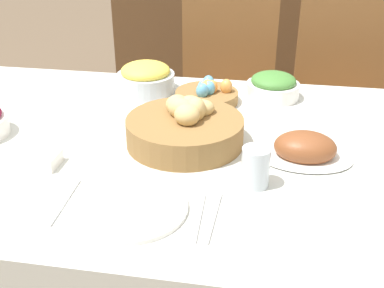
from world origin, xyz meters
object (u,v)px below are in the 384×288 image
Objects in this scene: chair_far_right at (344,105)px; fork at (64,202)px; butter_dish at (35,159)px; spoon at (213,217)px; green_salad_bowl at (273,86)px; dinner_plate at (130,207)px; bread_basket at (186,127)px; chair_far_center at (226,97)px; knife at (199,215)px; pineapple_bowl at (146,78)px; egg_basket at (207,94)px; sideboard at (246,46)px; ham_platter at (305,149)px; drinking_cup at (255,167)px.

fork is at bearing -127.00° from chair_far_right.
fork is 0.20m from butter_dish.
fork is 1.00× the size of spoon.
green_salad_bowl is 0.75m from dinner_plate.
dinner_plate is at bearing -100.36° from bread_basket.
knife is at bearing -89.43° from chair_far_center.
bread_basket is 1.61× the size of pineapple_bowl.
pineapple_bowl is 0.67m from fork.
green_salad_bowl is (0.42, 0.02, -0.01)m from pineapple_bowl.
egg_basket is at bearing 67.98° from fork.
sideboard reaches higher than pineapple_bowl.
spoon is (-0.41, -1.19, 0.21)m from chair_far_right.
bread_basket reaches higher than dinner_plate.
fork is (-0.22, -0.62, -0.02)m from egg_basket.
sideboard is at bearing 93.83° from spoon.
ham_platter is at bearing 50.47° from knife.
dinner_plate is 0.32m from butter_dish.
chair_far_center is 0.98m from sideboard.
knife is (0.29, -0.67, -0.05)m from pineapple_bowl.
drinking_cup is at bearing -43.33° from bread_basket.
fork is 1.52× the size of butter_dish.
drinking_cup is (0.40, 0.14, 0.04)m from fork.
bread_basket reaches higher than fork.
sideboard is at bearing 85.99° from chair_far_center.
fork is (-0.15, 0.00, -0.00)m from dinner_plate.
egg_basket is 1.13× the size of fork.
dinner_plate reaches higher than spoon.
chair_far_right reaches higher than knife.
butter_dish reaches higher than spoon.
chair_far_right is 5.54× the size of knife.
pineapple_bowl is at bearing 101.76° from dinner_plate.
sideboard is 1.86m from bread_basket.
green_salad_bowl is 0.70m from knife.
butter_dish is (-0.14, 0.14, 0.01)m from fork.
knife is at bearing -127.58° from ham_platter.
knife is at bearing -74.79° from bread_basket.
butter_dish is (-0.36, -0.47, -0.01)m from egg_basket.
pineapple_bowl reaches higher than egg_basket.
ham_platter is 0.67m from butter_dish.
egg_basket is at bearing 86.60° from bread_basket.
chair_far_right is 0.64m from green_salad_bowl.
chair_far_right is 1.34m from dinner_plate.
sideboard is 1.54m from pineapple_bowl.
egg_basket reaches higher than butter_dish.
butter_dish is (-0.88, -1.04, 0.23)m from chair_far_right.
knife is 0.18m from drinking_cup.
chair_far_center is 0.90m from bread_basket.
drinking_cup is (0.17, -1.04, 0.26)m from chair_far_center.
knife is at bearing -83.39° from egg_basket.
bread_basket is 1.82× the size of green_salad_bowl.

